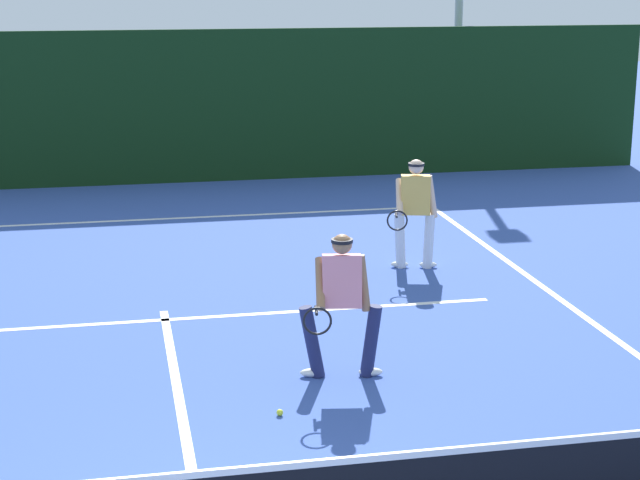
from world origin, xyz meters
The scene contains 7 objects.
court_line_baseline_far centered at (0.00, 11.53, 0.00)m, with size 10.29×0.10×0.01m, color white.
court_line_service centered at (0.00, 6.06, 0.00)m, with size 8.39×0.10×0.01m, color white.
court_line_centre centered at (0.00, 3.20, 0.00)m, with size 0.10×6.40×0.01m, color white.
player_near centered at (1.73, 3.81, 0.86)m, with size 0.96×0.87×1.57m.
player_far centered at (3.68, 7.71, 0.88)m, with size 0.89×0.88×1.60m.
tennis_ball centered at (0.93, 2.95, 0.03)m, with size 0.07×0.07×0.07m, color #D1E033.
back_fence_windscreen centered at (0.00, 14.76, 1.54)m, with size 21.48×0.12×3.07m, color black.
Camera 1 is at (-0.53, -6.30, 4.19)m, focal length 58.44 mm.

